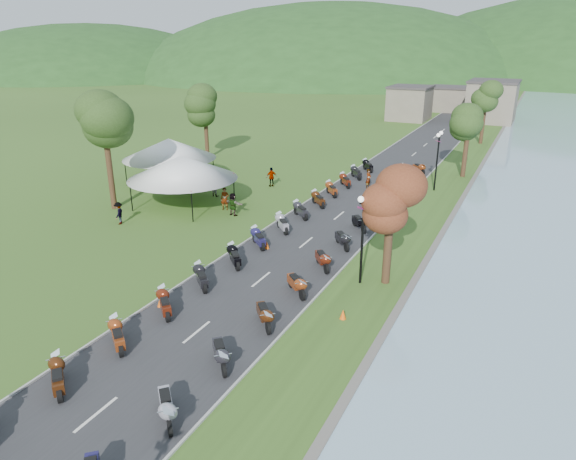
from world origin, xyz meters
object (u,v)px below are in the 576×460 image
at_px(pedestrian_b, 215,196).
at_px(pedestrian_a, 225,210).
at_px(vendor_tent_main, 183,181).
at_px(pedestrian_c, 120,224).

bearing_deg(pedestrian_b, pedestrian_a, 142.99).
distance_m(vendor_tent_main, pedestrian_b, 3.90).
xyz_separation_m(pedestrian_a, pedestrian_b, (-2.78, 2.75, 0.00)).
height_order(pedestrian_a, pedestrian_c, pedestrian_a).
bearing_deg(vendor_tent_main, pedestrian_a, 8.80).
xyz_separation_m(vendor_tent_main, pedestrian_b, (0.64, 3.28, -2.00)).
bearing_deg(pedestrian_b, vendor_tent_main, 86.71).
distance_m(pedestrian_b, pedestrian_c, 9.05).
xyz_separation_m(vendor_tent_main, pedestrian_c, (-1.58, -5.49, -2.00)).
xyz_separation_m(vendor_tent_main, pedestrian_a, (3.42, 0.53, -2.00)).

